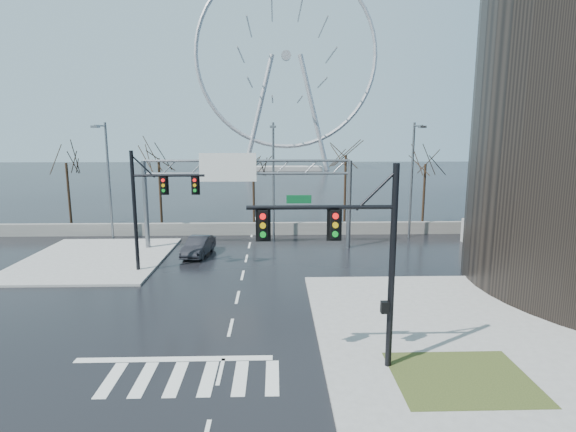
{
  "coord_description": "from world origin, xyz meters",
  "views": [
    {
      "loc": [
        2.14,
        -20.03,
        9.01
      ],
      "look_at": [
        2.94,
        7.44,
        4.0
      ],
      "focal_mm": 28.0,
      "sensor_mm": 36.0,
      "label": 1
    }
  ],
  "objects_px": {
    "signal_mast_near": "(357,248)",
    "sign_gantry": "(243,184)",
    "car": "(198,246)",
    "ferris_wheel": "(286,64)",
    "signal_mast_far": "(151,200)"
  },
  "relations": [
    {
      "from": "signal_mast_near",
      "to": "sign_gantry",
      "type": "relative_size",
      "value": 0.49
    },
    {
      "from": "ferris_wheel",
      "to": "car",
      "type": "distance_m",
      "value": 86.24
    },
    {
      "from": "car",
      "to": "sign_gantry",
      "type": "bearing_deg",
      "value": 38.82
    },
    {
      "from": "signal_mast_far",
      "to": "ferris_wheel",
      "type": "bearing_deg",
      "value": 82.8
    },
    {
      "from": "sign_gantry",
      "to": "signal_mast_near",
      "type": "bearing_deg",
      "value": -73.81
    },
    {
      "from": "sign_gantry",
      "to": "car",
      "type": "xyz_separation_m",
      "value": [
        -3.3,
        -1.91,
        -4.47
      ]
    },
    {
      "from": "signal_mast_near",
      "to": "car",
      "type": "distance_m",
      "value": 19.68
    },
    {
      "from": "sign_gantry",
      "to": "ferris_wheel",
      "type": "relative_size",
      "value": 0.32
    },
    {
      "from": "car",
      "to": "signal_mast_far",
      "type": "bearing_deg",
      "value": -109.45
    },
    {
      "from": "car",
      "to": "signal_mast_near",
      "type": "bearing_deg",
      "value": -53.96
    },
    {
      "from": "sign_gantry",
      "to": "car",
      "type": "bearing_deg",
      "value": -149.95
    },
    {
      "from": "signal_mast_far",
      "to": "sign_gantry",
      "type": "height_order",
      "value": "signal_mast_far"
    },
    {
      "from": "sign_gantry",
      "to": "car",
      "type": "distance_m",
      "value": 5.88
    },
    {
      "from": "signal_mast_near",
      "to": "car",
      "type": "height_order",
      "value": "signal_mast_near"
    },
    {
      "from": "signal_mast_near",
      "to": "signal_mast_far",
      "type": "bearing_deg",
      "value": 130.26
    }
  ]
}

